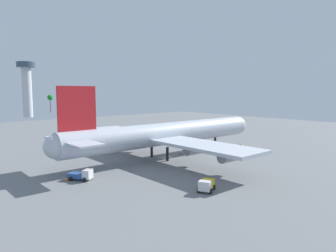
{
  "coord_description": "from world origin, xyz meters",
  "views": [
    {
      "loc": [
        -52.72,
        -60.33,
        17.33
      ],
      "look_at": [
        0.0,
        0.0,
        8.26
      ],
      "focal_mm": 33.15,
      "sensor_mm": 36.0,
      "label": 1
    }
  ],
  "objects_px": {
    "baggage_tug": "(82,175)",
    "safety_cone_tail": "(67,179)",
    "control_tower": "(27,85)",
    "safety_cone_nose": "(240,144)",
    "catering_truck": "(97,147)",
    "cargo_airplane": "(167,134)",
    "cargo_loader": "(206,185)"
  },
  "relations": [
    {
      "from": "catering_truck",
      "to": "safety_cone_tail",
      "type": "xyz_separation_m",
      "value": [
        -19.78,
        -24.72,
        -0.68
      ]
    },
    {
      "from": "baggage_tug",
      "to": "cargo_loader",
      "type": "xyz_separation_m",
      "value": [
        13.29,
        -20.6,
        0.12
      ]
    },
    {
      "from": "baggage_tug",
      "to": "cargo_loader",
      "type": "relative_size",
      "value": 1.13
    },
    {
      "from": "cargo_loader",
      "to": "baggage_tug",
      "type": "bearing_deg",
      "value": 122.82
    },
    {
      "from": "cargo_loader",
      "to": "control_tower",
      "type": "distance_m",
      "value": 184.34
    },
    {
      "from": "safety_cone_nose",
      "to": "safety_cone_tail",
      "type": "xyz_separation_m",
      "value": [
        -58.04,
        -1.41,
        -0.04
      ]
    },
    {
      "from": "baggage_tug",
      "to": "safety_cone_tail",
      "type": "bearing_deg",
      "value": 151.0
    },
    {
      "from": "catering_truck",
      "to": "control_tower",
      "type": "bearing_deg",
      "value": 80.79
    },
    {
      "from": "catering_truck",
      "to": "cargo_loader",
      "type": "xyz_separation_m",
      "value": [
        -4.07,
        -46.66,
        0.11
      ]
    },
    {
      "from": "safety_cone_nose",
      "to": "safety_cone_tail",
      "type": "bearing_deg",
      "value": -178.61
    },
    {
      "from": "catering_truck",
      "to": "baggage_tug",
      "type": "bearing_deg",
      "value": -123.67
    },
    {
      "from": "cargo_loader",
      "to": "safety_cone_tail",
      "type": "xyz_separation_m",
      "value": [
        -15.71,
        21.94,
        -0.79
      ]
    },
    {
      "from": "safety_cone_nose",
      "to": "catering_truck",
      "type": "bearing_deg",
      "value": 148.65
    },
    {
      "from": "safety_cone_tail",
      "to": "control_tower",
      "type": "height_order",
      "value": "control_tower"
    },
    {
      "from": "baggage_tug",
      "to": "safety_cone_tail",
      "type": "xyz_separation_m",
      "value": [
        -2.42,
        1.34,
        -0.67
      ]
    },
    {
      "from": "safety_cone_nose",
      "to": "safety_cone_tail",
      "type": "distance_m",
      "value": 58.06
    },
    {
      "from": "safety_cone_nose",
      "to": "control_tower",
      "type": "relative_size",
      "value": 0.02
    },
    {
      "from": "cargo_airplane",
      "to": "baggage_tug",
      "type": "bearing_deg",
      "value": -169.7
    },
    {
      "from": "cargo_airplane",
      "to": "safety_cone_tail",
      "type": "height_order",
      "value": "cargo_airplane"
    },
    {
      "from": "baggage_tug",
      "to": "control_tower",
      "type": "relative_size",
      "value": 0.14
    },
    {
      "from": "safety_cone_tail",
      "to": "cargo_airplane",
      "type": "bearing_deg",
      "value": 6.8
    },
    {
      "from": "catering_truck",
      "to": "safety_cone_nose",
      "type": "xyz_separation_m",
      "value": [
        38.26,
        -23.31,
        -0.65
      ]
    },
    {
      "from": "baggage_tug",
      "to": "cargo_loader",
      "type": "distance_m",
      "value": 24.51
    },
    {
      "from": "cargo_airplane",
      "to": "baggage_tug",
      "type": "relative_size",
      "value": 12.97
    },
    {
      "from": "catering_truck",
      "to": "control_tower",
      "type": "relative_size",
      "value": 0.12
    },
    {
      "from": "cargo_airplane",
      "to": "control_tower",
      "type": "distance_m",
      "value": 157.32
    },
    {
      "from": "baggage_tug",
      "to": "safety_cone_nose",
      "type": "distance_m",
      "value": 55.69
    },
    {
      "from": "cargo_loader",
      "to": "safety_cone_nose",
      "type": "distance_m",
      "value": 48.35
    },
    {
      "from": "cargo_loader",
      "to": "safety_cone_tail",
      "type": "distance_m",
      "value": 27.0
    },
    {
      "from": "catering_truck",
      "to": "safety_cone_tail",
      "type": "distance_m",
      "value": 31.66
    },
    {
      "from": "catering_truck",
      "to": "control_tower",
      "type": "distance_m",
      "value": 138.0
    },
    {
      "from": "cargo_airplane",
      "to": "cargo_loader",
      "type": "bearing_deg",
      "value": -116.88
    }
  ]
}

